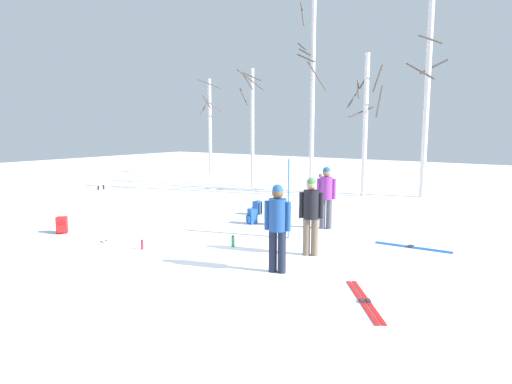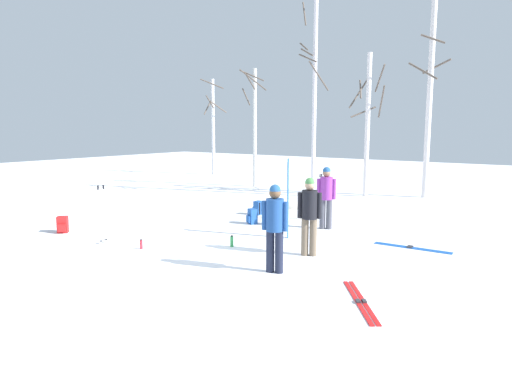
{
  "view_description": "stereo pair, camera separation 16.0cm",
  "coord_description": "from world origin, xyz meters",
  "px_view_note": "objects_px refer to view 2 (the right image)",
  "views": [
    {
      "loc": [
        6.46,
        -7.61,
        2.78
      ],
      "look_at": [
        -0.53,
        2.56,
        1.0
      ],
      "focal_mm": 31.57,
      "sensor_mm": 36.0,
      "label": 1
    },
    {
      "loc": [
        6.59,
        -7.52,
        2.78
      ],
      "look_at": [
        -0.53,
        2.56,
        1.0
      ],
      "focal_mm": 31.57,
      "sensor_mm": 36.0,
      "label": 2
    }
  ],
  "objects_px": {
    "person_0": "(309,211)",
    "water_bottle_0": "(141,244)",
    "dog": "(296,206)",
    "birch_tree_2": "(314,97)",
    "person_2": "(275,223)",
    "birch_tree_1": "(254,124)",
    "ski_pair_lying_0": "(360,301)",
    "ski_pair_planted_0": "(288,199)",
    "person_1": "(326,194)",
    "backpack_2": "(258,208)",
    "ski_poles_0": "(320,194)",
    "ski_pair_lying_1": "(412,248)",
    "water_bottle_1": "(232,241)",
    "backpack_0": "(252,217)",
    "backpack_1": "(63,225)",
    "birch_tree_0": "(213,125)",
    "birch_tree_3": "(368,122)",
    "birch_tree_4": "(429,97)"
  },
  "relations": [
    {
      "from": "ski_pair_lying_0",
      "to": "ski_pair_planted_0",
      "type": "bearing_deg",
      "value": 137.12
    },
    {
      "from": "person_1",
      "to": "person_0",
      "type": "bearing_deg",
      "value": -71.14
    },
    {
      "from": "person_0",
      "to": "water_bottle_0",
      "type": "height_order",
      "value": "person_0"
    },
    {
      "from": "person_0",
      "to": "ski_pair_lying_1",
      "type": "relative_size",
      "value": 0.97
    },
    {
      "from": "dog",
      "to": "ski_pair_lying_1",
      "type": "distance_m",
      "value": 4.15
    },
    {
      "from": "birch_tree_4",
      "to": "person_0",
      "type": "bearing_deg",
      "value": -88.88
    },
    {
      "from": "person_0",
      "to": "birch_tree_3",
      "type": "height_order",
      "value": "birch_tree_3"
    },
    {
      "from": "person_2",
      "to": "ski_pair_planted_0",
      "type": "bearing_deg",
      "value": 116.01
    },
    {
      "from": "ski_pair_lying_0",
      "to": "birch_tree_3",
      "type": "relative_size",
      "value": 0.28
    },
    {
      "from": "birch_tree_1",
      "to": "backpack_1",
      "type": "bearing_deg",
      "value": -83.02
    },
    {
      "from": "ski_pair_lying_0",
      "to": "backpack_0",
      "type": "distance_m",
      "value": 6.16
    },
    {
      "from": "birch_tree_2",
      "to": "water_bottle_0",
      "type": "bearing_deg",
      "value": -86.51
    },
    {
      "from": "backpack_0",
      "to": "birch_tree_1",
      "type": "relative_size",
      "value": 0.08
    },
    {
      "from": "water_bottle_0",
      "to": "birch_tree_4",
      "type": "distance_m",
      "value": 12.74
    },
    {
      "from": "birch_tree_0",
      "to": "birch_tree_3",
      "type": "xyz_separation_m",
      "value": [
        10.6,
        -2.94,
        0.06
      ]
    },
    {
      "from": "person_1",
      "to": "birch_tree_0",
      "type": "xyz_separation_m",
      "value": [
        -11.96,
        9.23,
        1.94
      ]
    },
    {
      "from": "dog",
      "to": "ski_pair_lying_1",
      "type": "xyz_separation_m",
      "value": [
        3.9,
        -1.36,
        -0.38
      ]
    },
    {
      "from": "ski_pair_lying_0",
      "to": "birch_tree_2",
      "type": "height_order",
      "value": "birch_tree_2"
    },
    {
      "from": "backpack_0",
      "to": "birch_tree_1",
      "type": "height_order",
      "value": "birch_tree_1"
    },
    {
      "from": "person_1",
      "to": "ski_pair_lying_0",
      "type": "xyz_separation_m",
      "value": [
        2.83,
        -4.43,
        -0.97
      ]
    },
    {
      "from": "person_2",
      "to": "birch_tree_2",
      "type": "height_order",
      "value": "birch_tree_2"
    },
    {
      "from": "person_1",
      "to": "backpack_2",
      "type": "height_order",
      "value": "person_1"
    },
    {
      "from": "ski_pair_lying_1",
      "to": "water_bottle_1",
      "type": "relative_size",
      "value": 6.47
    },
    {
      "from": "person_2",
      "to": "backpack_0",
      "type": "distance_m",
      "value": 4.49
    },
    {
      "from": "birch_tree_0",
      "to": "person_0",
      "type": "bearing_deg",
      "value": -42.6
    },
    {
      "from": "backpack_1",
      "to": "water_bottle_1",
      "type": "height_order",
      "value": "backpack_1"
    },
    {
      "from": "person_1",
      "to": "water_bottle_0",
      "type": "bearing_deg",
      "value": -120.21
    },
    {
      "from": "person_2",
      "to": "ski_poles_0",
      "type": "height_order",
      "value": "person_2"
    },
    {
      "from": "birch_tree_4",
      "to": "person_2",
      "type": "bearing_deg",
      "value": -88.94
    },
    {
      "from": "ski_pair_lying_1",
      "to": "birch_tree_0",
      "type": "height_order",
      "value": "birch_tree_0"
    },
    {
      "from": "dog",
      "to": "backpack_0",
      "type": "bearing_deg",
      "value": -116.81
    },
    {
      "from": "birch_tree_1",
      "to": "dog",
      "type": "bearing_deg",
      "value": -45.12
    },
    {
      "from": "person_2",
      "to": "ski_pair_lying_0",
      "type": "xyz_separation_m",
      "value": [
        1.94,
        -0.45,
        -0.97
      ]
    },
    {
      "from": "person_2",
      "to": "dog",
      "type": "xyz_separation_m",
      "value": [
        -2.25,
        4.67,
        -0.59
      ]
    },
    {
      "from": "water_bottle_0",
      "to": "birch_tree_4",
      "type": "relative_size",
      "value": 0.03
    },
    {
      "from": "backpack_0",
      "to": "birch_tree_2",
      "type": "height_order",
      "value": "birch_tree_2"
    },
    {
      "from": "birch_tree_4",
      "to": "ski_pair_lying_0",
      "type": "bearing_deg",
      "value": -79.68
    },
    {
      "from": "birch_tree_2",
      "to": "birch_tree_3",
      "type": "xyz_separation_m",
      "value": [
        1.74,
        1.29,
        -0.98
      ]
    },
    {
      "from": "water_bottle_1",
      "to": "birch_tree_4",
      "type": "xyz_separation_m",
      "value": [
        1.63,
        10.35,
        3.83
      ]
    },
    {
      "from": "birch_tree_0",
      "to": "dog",
      "type": "bearing_deg",
      "value": -38.84
    },
    {
      "from": "ski_pair_lying_1",
      "to": "backpack_2",
      "type": "xyz_separation_m",
      "value": [
        -5.24,
        1.25,
        0.2
      ]
    },
    {
      "from": "person_2",
      "to": "birch_tree_1",
      "type": "relative_size",
      "value": 0.32
    },
    {
      "from": "dog",
      "to": "birch_tree_2",
      "type": "relative_size",
      "value": 0.09
    },
    {
      "from": "dog",
      "to": "backpack_2",
      "type": "distance_m",
      "value": 1.36
    },
    {
      "from": "ski_pair_lying_0",
      "to": "birch_tree_3",
      "type": "bearing_deg",
      "value": 111.36
    },
    {
      "from": "backpack_1",
      "to": "water_bottle_1",
      "type": "distance_m",
      "value": 4.79
    },
    {
      "from": "dog",
      "to": "water_bottle_0",
      "type": "relative_size",
      "value": 3.12
    },
    {
      "from": "person_2",
      "to": "birch_tree_0",
      "type": "distance_m",
      "value": 18.53
    },
    {
      "from": "ski_pair_lying_1",
      "to": "person_2",
      "type": "bearing_deg",
      "value": -116.6
    },
    {
      "from": "person_1",
      "to": "ski_poles_0",
      "type": "distance_m",
      "value": 1.64
    }
  ]
}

